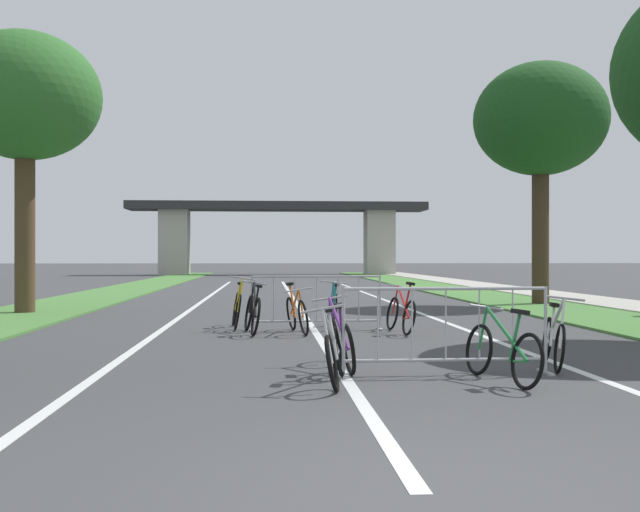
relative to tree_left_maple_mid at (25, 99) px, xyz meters
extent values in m
plane|color=#3D3D3F|center=(6.80, -14.60, -5.27)|extent=(300.00, 300.00, 0.00)
cube|color=#477A38|center=(0.11, 12.23, -5.24)|extent=(2.80, 65.59, 0.05)
cube|color=#477A38|center=(13.49, 12.23, -5.24)|extent=(2.80, 65.59, 0.05)
cube|color=#ADA89E|center=(16.01, 12.23, -5.23)|extent=(2.24, 65.59, 0.08)
cube|color=silver|center=(6.80, 4.37, -5.26)|extent=(0.14, 37.94, 0.01)
cube|color=silver|center=(9.71, 4.37, -5.26)|extent=(0.14, 37.94, 0.01)
cube|color=silver|center=(3.89, 4.37, -5.26)|extent=(0.14, 37.94, 0.01)
cube|color=#2D2D30|center=(6.80, 39.60, -0.01)|extent=(22.79, 3.50, 0.61)
cube|color=#ADA89E|center=(-1.08, 39.60, -2.79)|extent=(2.18, 2.40, 4.95)
cube|color=#ADA89E|center=(14.68, 39.60, -2.79)|extent=(2.18, 2.40, 4.95)
cylinder|color=#4C3823|center=(0.00, 0.00, -3.29)|extent=(0.48, 0.48, 3.96)
ellipsoid|color=#2D6628|center=(0.00, 0.00, 0.07)|extent=(3.68, 3.68, 3.13)
cylinder|color=#3D2D1E|center=(13.81, 2.46, -3.29)|extent=(0.49, 0.49, 3.95)
ellipsoid|color=#194719|center=(13.81, 2.46, 0.13)|extent=(3.84, 3.84, 3.27)
cylinder|color=#ADADB2|center=(6.79, -10.15, -4.74)|extent=(0.04, 0.04, 1.05)
cube|color=#ADADB2|center=(6.79, -10.15, -5.25)|extent=(0.07, 0.44, 0.03)
cylinder|color=#ADADB2|center=(9.24, -10.10, -4.74)|extent=(0.04, 0.04, 1.05)
cube|color=#ADADB2|center=(9.24, -10.10, -5.25)|extent=(0.07, 0.44, 0.03)
cylinder|color=#ADADB2|center=(8.02, -10.13, -4.24)|extent=(2.46, 0.09, 0.04)
cylinder|color=#ADADB2|center=(8.02, -10.13, -5.09)|extent=(2.46, 0.09, 0.04)
cylinder|color=#ADADB2|center=(7.20, -10.14, -4.65)|extent=(0.02, 0.02, 0.87)
cylinder|color=#ADADB2|center=(7.61, -10.14, -4.65)|extent=(0.02, 0.02, 0.87)
cylinder|color=#ADADB2|center=(8.02, -10.13, -4.65)|extent=(0.02, 0.02, 0.87)
cylinder|color=#ADADB2|center=(8.43, -10.12, -4.65)|extent=(0.02, 0.02, 0.87)
cylinder|color=#ADADB2|center=(8.84, -10.11, -4.65)|extent=(0.02, 0.02, 0.87)
cylinder|color=#ADADB2|center=(5.62, -4.62, -4.74)|extent=(0.04, 0.04, 1.05)
cube|color=#ADADB2|center=(5.62, -4.62, -5.25)|extent=(0.08, 0.44, 0.03)
cylinder|color=#ADADB2|center=(8.07, -4.53, -4.74)|extent=(0.04, 0.04, 1.05)
cube|color=#ADADB2|center=(8.07, -4.53, -5.25)|extent=(0.08, 0.44, 0.03)
cylinder|color=#ADADB2|center=(6.84, -4.58, -4.24)|extent=(2.46, 0.13, 0.04)
cylinder|color=#ADADB2|center=(6.84, -4.58, -5.09)|extent=(2.46, 0.13, 0.04)
cylinder|color=#ADADB2|center=(6.02, -4.61, -4.65)|extent=(0.02, 0.02, 0.87)
cylinder|color=#ADADB2|center=(6.43, -4.59, -4.65)|extent=(0.02, 0.02, 0.87)
cylinder|color=#ADADB2|center=(6.84, -4.58, -4.65)|extent=(0.02, 0.02, 0.87)
cylinder|color=#ADADB2|center=(7.25, -4.56, -4.65)|extent=(0.02, 0.02, 0.87)
cylinder|color=#ADADB2|center=(7.66, -4.55, -4.65)|extent=(0.02, 0.02, 0.87)
torus|color=black|center=(5.70, -5.61, -4.92)|extent=(0.25, 0.71, 0.69)
torus|color=black|center=(5.56, -4.62, -4.92)|extent=(0.25, 0.71, 0.69)
cylinder|color=black|center=(5.68, -5.13, -4.64)|extent=(0.08, 0.98, 0.60)
cylinder|color=black|center=(5.70, -5.32, -4.68)|extent=(0.15, 0.10, 0.59)
cylinder|color=black|center=(5.67, -5.45, -4.95)|extent=(0.08, 0.32, 0.08)
cylinder|color=black|center=(5.61, -4.63, -4.64)|extent=(0.14, 0.08, 0.57)
cube|color=black|center=(5.75, -5.35, -4.39)|extent=(0.14, 0.25, 0.07)
cylinder|color=#99999E|center=(5.66, -4.65, -4.35)|extent=(0.45, 0.09, 0.10)
torus|color=black|center=(8.42, -5.70, -4.95)|extent=(0.23, 0.66, 0.64)
torus|color=black|center=(8.30, -4.64, -4.95)|extent=(0.23, 0.66, 0.64)
cylinder|color=red|center=(8.41, -5.19, -4.69)|extent=(0.06, 1.03, 0.56)
cylinder|color=red|center=(8.43, -5.39, -4.67)|extent=(0.17, 0.11, 0.65)
cylinder|color=red|center=(8.39, -5.53, -4.97)|extent=(0.08, 0.34, 0.08)
cylinder|color=red|center=(8.35, -4.66, -4.69)|extent=(0.14, 0.08, 0.53)
cube|color=black|center=(8.50, -5.42, -4.35)|extent=(0.13, 0.25, 0.07)
cylinder|color=#99999E|center=(8.40, -4.68, -4.43)|extent=(0.42, 0.08, 0.11)
torus|color=black|center=(7.28, -3.56, -4.94)|extent=(0.22, 0.67, 0.66)
torus|color=black|center=(7.11, -4.52, -4.94)|extent=(0.22, 0.67, 0.66)
cylinder|color=#197A7F|center=(7.23, -4.02, -4.65)|extent=(0.15, 0.95, 0.62)
cylinder|color=#197A7F|center=(7.26, -3.84, -4.71)|extent=(0.12, 0.11, 0.56)
cylinder|color=#197A7F|center=(7.25, -3.71, -4.96)|extent=(0.09, 0.32, 0.08)
cylinder|color=#197A7F|center=(7.14, -4.50, -4.65)|extent=(0.11, 0.08, 0.59)
cube|color=black|center=(7.29, -3.81, -4.43)|extent=(0.15, 0.25, 0.06)
cylinder|color=#99999E|center=(7.18, -4.48, -4.36)|extent=(0.50, 0.12, 0.08)
torus|color=black|center=(9.65, -9.10, -4.97)|extent=(0.24, 0.61, 0.61)
torus|color=black|center=(9.41, -10.12, -4.97)|extent=(0.24, 0.61, 0.61)
cylinder|color=silver|center=(9.57, -9.59, -4.66)|extent=(0.20, 1.02, 0.64)
cylinder|color=silver|center=(9.60, -9.39, -4.75)|extent=(0.12, 0.11, 0.53)
cylinder|color=silver|center=(9.61, -9.26, -4.99)|extent=(0.11, 0.34, 0.07)
cylinder|color=silver|center=(9.45, -10.10, -4.66)|extent=(0.12, 0.08, 0.61)
cube|color=black|center=(9.64, -9.37, -4.49)|extent=(0.16, 0.26, 0.06)
cylinder|color=#99999E|center=(9.49, -10.09, -4.36)|extent=(0.47, 0.13, 0.08)
torus|color=black|center=(6.36, -4.56, -4.95)|extent=(0.24, 0.66, 0.64)
torus|color=black|center=(6.54, -5.58, -4.95)|extent=(0.24, 0.66, 0.64)
cylinder|color=orange|center=(6.41, -5.05, -4.70)|extent=(0.15, 1.00, 0.53)
cylinder|color=orange|center=(6.37, -4.86, -4.68)|extent=(0.15, 0.10, 0.63)
cylinder|color=orange|center=(6.39, -4.72, -4.97)|extent=(0.09, 0.33, 0.08)
cylinder|color=orange|center=(6.50, -5.56, -4.70)|extent=(0.12, 0.08, 0.50)
cube|color=black|center=(6.32, -4.83, -4.37)|extent=(0.15, 0.25, 0.06)
cylinder|color=#99999E|center=(6.46, -5.54, -4.45)|extent=(0.51, 0.12, 0.10)
torus|color=black|center=(6.86, -10.07, -4.96)|extent=(0.18, 0.63, 0.62)
torus|color=black|center=(6.78, -9.08, -4.96)|extent=(0.18, 0.63, 0.62)
cylinder|color=#662884|center=(6.78, -9.60, -4.68)|extent=(0.19, 0.97, 0.59)
cylinder|color=#662884|center=(6.80, -9.79, -4.73)|extent=(0.12, 0.13, 0.55)
cylinder|color=#662884|center=(6.85, -9.91, -4.98)|extent=(0.05, 0.32, 0.07)
cylinder|color=#662884|center=(6.74, -9.11, -4.68)|extent=(0.11, 0.10, 0.56)
cube|color=black|center=(6.77, -9.83, -4.45)|extent=(0.12, 0.25, 0.06)
cylinder|color=#99999E|center=(6.71, -9.13, -4.40)|extent=(0.47, 0.07, 0.09)
torus|color=black|center=(5.26, -3.56, -4.92)|extent=(0.20, 0.71, 0.70)
torus|color=black|center=(5.35, -4.53, -4.92)|extent=(0.20, 0.71, 0.70)
cylinder|color=gold|center=(5.35, -4.01, -4.60)|extent=(0.22, 0.94, 0.68)
cylinder|color=gold|center=(5.32, -3.83, -4.68)|extent=(0.14, 0.13, 0.58)
cylinder|color=gold|center=(5.27, -3.71, -4.95)|extent=(0.05, 0.32, 0.08)
cylinder|color=gold|center=(5.39, -4.50, -4.60)|extent=(0.14, 0.10, 0.65)
cube|color=black|center=(5.37, -3.79, -4.40)|extent=(0.13, 0.25, 0.07)
cylinder|color=#99999E|center=(5.44, -4.47, -4.27)|extent=(0.47, 0.07, 0.10)
torus|color=black|center=(6.72, -10.21, -4.97)|extent=(0.25, 0.62, 0.60)
torus|color=black|center=(6.56, -11.20, -4.97)|extent=(0.25, 0.62, 0.60)
cylinder|color=#B7B7BC|center=(6.59, -10.67, -4.68)|extent=(0.30, 0.96, 0.60)
cylinder|color=#B7B7BC|center=(6.63, -10.48, -4.74)|extent=(0.14, 0.14, 0.56)
cylinder|color=#B7B7BC|center=(6.70, -10.37, -4.99)|extent=(0.07, 0.33, 0.07)
cylinder|color=#B7B7BC|center=(6.51, -11.17, -4.68)|extent=(0.14, 0.11, 0.57)
cube|color=black|center=(6.59, -10.44, -4.46)|extent=(0.14, 0.25, 0.07)
cylinder|color=#99999E|center=(6.47, -11.13, -4.40)|extent=(0.45, 0.10, 0.11)
torus|color=black|center=(8.63, -11.20, -4.96)|extent=(0.26, 0.63, 0.61)
torus|color=black|center=(8.41, -10.17, -4.96)|extent=(0.26, 0.63, 0.61)
cylinder|color=#1E7238|center=(8.56, -10.70, -4.71)|extent=(0.18, 1.03, 0.54)
cylinder|color=#1E7238|center=(8.60, -10.90, -4.73)|extent=(0.15, 0.10, 0.56)
cylinder|color=#1E7238|center=(8.59, -11.04, -4.99)|extent=(0.11, 0.34, 0.07)
cylinder|color=#1E7238|center=(8.45, -10.18, -4.71)|extent=(0.13, 0.07, 0.51)
cube|color=black|center=(8.65, -10.93, -4.46)|extent=(0.15, 0.26, 0.06)
cylinder|color=#99999E|center=(8.49, -10.20, -4.46)|extent=(0.45, 0.12, 0.10)
camera|label=1|loc=(5.88, -19.06, -3.85)|focal=42.75mm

